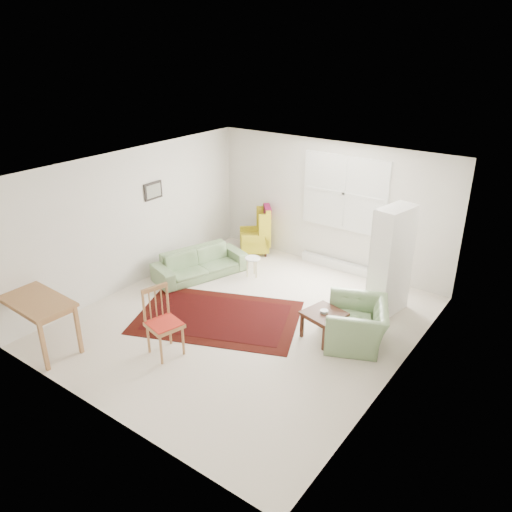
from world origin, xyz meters
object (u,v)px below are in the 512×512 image
Objects in this scene: desk at (39,323)px; sofa at (200,259)px; wingback_chair at (254,230)px; coffee_table at (323,325)px; armchair at (357,320)px; desk_chair at (164,323)px; cabinet at (391,261)px; stool at (253,267)px.

sofa is at bearing 84.65° from desk.
wingback_chair is at bearing 84.04° from desk.
desk is (-3.28, -2.66, 0.18)m from coffee_table.
desk reaches higher than armchair.
wingback_chair is at bearing 31.16° from desk_chair.
desk_chair is at bearing -72.03° from armchair.
desk is at bearing -46.94° from wingback_chair.
coffee_table is 0.30× the size of cabinet.
armchair reaches higher than coffee_table.
cabinet reaches higher than desk.
stool is 2.87m from desk_chair.
armchair is 0.78× the size of desk.
sofa is 1.53m from wingback_chair.
desk_chair is (-2.10, -1.88, 0.12)m from armchair.
desk is (-0.30, -3.19, 0.05)m from sofa.
desk is at bearing -141.00° from coffee_table.
wingback_chair reaches higher than sofa.
wingback_chair is 0.57× the size of cabinet.
sofa is 1.02m from stool.
coffee_table is 1.39× the size of stool.
desk_chair is (-1.65, -1.70, 0.29)m from coffee_table.
armchair is at bearing 37.22° from desk.
wingback_chair is at bearing 179.45° from cabinet.
desk is at bearing -166.36° from sofa.
desk reaches higher than stool.
coffee_table is (-0.46, -0.18, -0.17)m from armchair.
wingback_chair reaches higher than stool.
stool is 0.39× the size of desk_chair.
desk is at bearing -106.79° from stool.
cabinet is at bearing -57.34° from sofa.
coffee_table is (2.79, -2.04, -0.30)m from wingback_chair.
armchair reaches higher than stool.
stool is at bearing -133.37° from armchair.
armchair is 2.77m from stool.
desk_chair is (1.33, -2.24, 0.15)m from sofa.
stool is (-2.14, 1.10, -0.03)m from coffee_table.
armchair is at bearing -33.94° from desk_chair.
cabinet is at bearing -20.15° from desk_chair.
sofa is at bearing -155.14° from cabinet.
stool is at bearing -36.83° from sofa.
armchair is 0.98× the size of desk_chair.
wingback_chair is (0.19, 1.51, 0.16)m from sofa.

